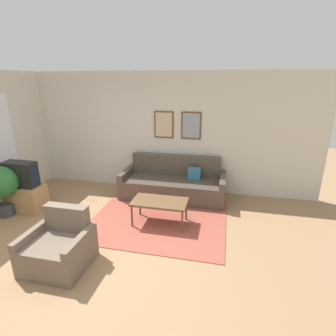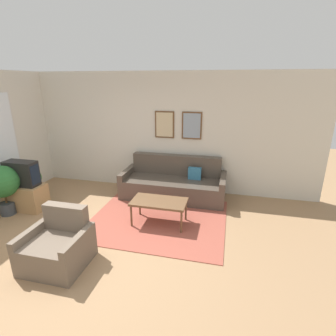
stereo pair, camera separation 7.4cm
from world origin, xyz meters
The scene contains 11 objects.
ground_plane centered at (0.00, 0.00, 0.00)m, with size 16.00×16.00×0.00m, color #997551.
area_rug centered at (0.82, 1.23, 0.01)m, with size 2.48×2.11×0.01m.
wall_back centered at (0.01, 2.78, 1.35)m, with size 8.00×0.09×2.70m.
couch centered at (0.87, 2.32, 0.30)m, with size 2.27×0.90×0.89m.
coffee_table centered at (0.87, 1.09, 0.41)m, with size 0.98×0.53×0.45m.
tv_stand centered at (-1.92, 1.03, 0.26)m, with size 0.78×0.44×0.52m.
tv centered at (-1.91, 1.03, 0.76)m, with size 0.64×0.28×0.49m.
armchair centered at (-0.22, -0.30, 0.27)m, with size 0.83×0.76×0.79m.
potted_plant_tall centered at (-2.11, 0.74, 0.64)m, with size 0.61×0.61×0.99m.
potted_plant_by_window centered at (-2.13, 1.53, 0.38)m, with size 0.36×0.36×0.65m.
potted_plant_small centered at (-2.18, 1.29, 0.48)m, with size 0.50×0.50×0.75m.
Camera 2 is at (2.02, -3.00, 2.49)m, focal length 28.00 mm.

